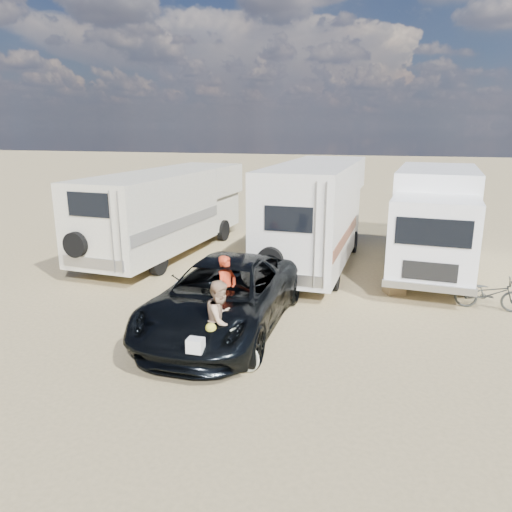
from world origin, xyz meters
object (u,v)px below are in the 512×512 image
(box_truck, at_px, (434,222))
(bike_woman, at_px, (221,343))
(bike_man, at_px, (227,313))
(cooler, at_px, (186,290))
(rider_man, at_px, (227,298))
(crate, at_px, (394,286))
(dark_suv, at_px, (224,296))
(rv_main, at_px, (316,216))
(rider_woman, at_px, (221,329))
(bike_parked, at_px, (490,293))
(rv_left, at_px, (167,213))

(box_truck, xyz_separation_m, bike_woman, (-4.26, -7.64, -1.08))
(bike_man, xyz_separation_m, cooler, (-1.75, 1.81, -0.22))
(rider_man, bearing_deg, crate, -24.41)
(dark_suv, bearing_deg, rv_main, 78.76)
(rider_woman, bearing_deg, bike_parked, -38.40)
(bike_parked, xyz_separation_m, crate, (-2.25, 0.67, -0.22))
(bike_woman, xyz_separation_m, cooler, (-2.18, 3.46, -0.28))
(box_truck, distance_m, bike_parked, 3.50)
(rv_main, xyz_separation_m, bike_man, (-1.12, -5.64, -1.23))
(bike_man, height_order, rider_man, rider_man)
(bike_man, bearing_deg, bike_parked, -42.80)
(rider_man, relative_size, cooler, 3.05)
(box_truck, bearing_deg, rv_main, -169.25)
(box_truck, bearing_deg, bike_woman, -113.96)
(dark_suv, height_order, rider_woman, dark_suv)
(box_truck, height_order, crate, box_truck)
(box_truck, height_order, rider_man, box_truck)
(rv_left, height_order, rider_man, rv_left)
(crate, bearing_deg, rv_left, 162.56)
(bike_man, bearing_deg, cooler, 64.87)
(bike_man, xyz_separation_m, bike_parked, (5.85, 2.90, -0.00))
(bike_woman, distance_m, rider_woman, 0.28)
(rv_left, height_order, crate, rv_left)
(bike_man, bearing_deg, rider_woman, -144.56)
(bike_man, bearing_deg, rv_left, 55.72)
(rv_main, distance_m, rv_left, 5.33)
(bike_man, relative_size, bike_woman, 1.00)
(rv_left, bearing_deg, bike_woman, -54.19)
(bike_parked, bearing_deg, dark_suv, 120.54)
(dark_suv, bearing_deg, crate, 44.37)
(rv_left, relative_size, rider_man, 5.37)
(rv_left, xyz_separation_m, bike_parked, (10.04, -3.12, -1.03))
(bike_woman, height_order, rider_woman, rider_woman)
(bike_man, bearing_deg, rv_main, 9.66)
(rider_woman, distance_m, bike_parked, 7.08)
(bike_parked, bearing_deg, bike_woman, 135.15)
(box_truck, xyz_separation_m, crate, (-1.09, -2.42, -1.37))
(bike_woman, bearing_deg, rider_woman, 101.61)
(rider_woman, height_order, crate, rider_woman)
(rv_main, relative_size, bike_parked, 4.60)
(bike_woman, bearing_deg, crate, -19.69)
(rider_man, bearing_deg, rider_woman, -144.56)
(rider_man, distance_m, cooler, 2.59)
(rv_left, bearing_deg, dark_suv, -50.63)
(dark_suv, relative_size, bike_man, 3.47)
(dark_suv, distance_m, cooler, 2.47)
(rider_woman, bearing_deg, cooler, 43.86)
(rv_left, relative_size, rider_woman, 5.40)
(cooler, relative_size, crate, 1.04)
(rv_main, relative_size, bike_man, 4.59)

